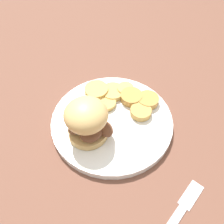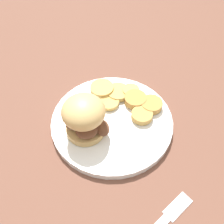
% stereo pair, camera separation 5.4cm
% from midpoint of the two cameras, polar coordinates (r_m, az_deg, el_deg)
% --- Properties ---
extents(ground_plane, '(4.00, 4.00, 0.00)m').
position_cam_midpoint_polar(ground_plane, '(0.58, -2.69, -2.81)').
color(ground_plane, brown).
extents(dinner_plate, '(0.26, 0.26, 0.02)m').
position_cam_midpoint_polar(dinner_plate, '(0.57, -2.73, -2.23)').
color(dinner_plate, white).
rests_on(dinner_plate, ground_plane).
extents(sandwich, '(0.09, 0.10, 0.09)m').
position_cam_midpoint_polar(sandwich, '(0.51, -8.52, -1.91)').
color(sandwich, tan).
rests_on(sandwich, dinner_plate).
extents(potato_round_0, '(0.05, 0.05, 0.01)m').
position_cam_midpoint_polar(potato_round_0, '(0.57, 3.59, -0.07)').
color(potato_round_0, tan).
rests_on(potato_round_0, dinner_plate).
extents(potato_round_1, '(0.05, 0.05, 0.02)m').
position_cam_midpoint_polar(potato_round_1, '(0.61, -5.96, 4.50)').
color(potato_round_1, tan).
rests_on(potato_round_1, dinner_plate).
extents(potato_round_2, '(0.05, 0.05, 0.01)m').
position_cam_midpoint_polar(potato_round_2, '(0.61, -2.37, 4.26)').
color(potato_round_2, tan).
rests_on(potato_round_2, dinner_plate).
extents(potato_round_3, '(0.04, 0.04, 0.01)m').
position_cam_midpoint_polar(potato_round_3, '(0.59, -3.98, 1.82)').
color(potato_round_3, tan).
rests_on(potato_round_3, dinner_plate).
extents(potato_round_4, '(0.05, 0.05, 0.02)m').
position_cam_midpoint_polar(potato_round_4, '(0.59, 5.23, 2.45)').
color(potato_round_4, '#BC8942').
rests_on(potato_round_4, dinner_plate).
extents(potato_round_5, '(0.05, 0.05, 0.02)m').
position_cam_midpoint_polar(potato_round_5, '(0.59, 1.63, 3.14)').
color(potato_round_5, '#BC8942').
rests_on(potato_round_5, dinner_plate).
extents(potato_round_6, '(0.04, 0.04, 0.01)m').
position_cam_midpoint_polar(potato_round_6, '(0.61, 0.39, 4.75)').
color(potato_round_6, tan).
rests_on(potato_round_6, dinner_plate).
extents(fork, '(0.16, 0.08, 0.00)m').
position_cam_midpoint_polar(fork, '(0.49, 10.69, -21.72)').
color(fork, silver).
rests_on(fork, ground_plane).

